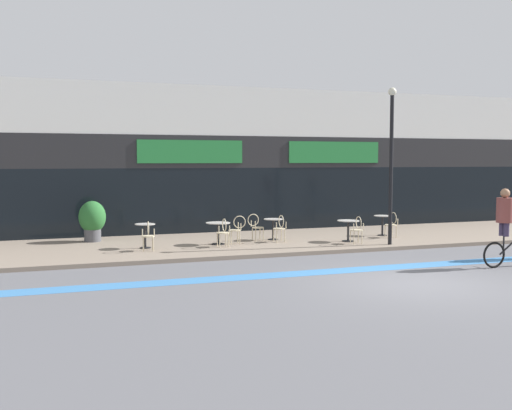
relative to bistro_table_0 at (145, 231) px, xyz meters
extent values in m
plane|color=#5B5B60|center=(5.11, -6.75, -0.65)|extent=(120.00, 120.00, 0.00)
cube|color=gray|center=(5.11, 0.50, -0.59)|extent=(40.00, 5.50, 0.12)
cube|color=silver|center=(5.11, 5.25, 2.13)|extent=(40.00, 4.00, 5.56)
cube|color=black|center=(5.11, 3.28, 0.67)|extent=(38.80, 0.10, 2.40)
cube|color=#232326|center=(5.11, 3.30, 2.47)|extent=(39.20, 0.14, 1.20)
cube|color=#237A38|center=(2.20, 3.23, 2.47)|extent=(3.92, 0.08, 0.84)
cube|color=#237A38|center=(8.03, 3.23, 2.47)|extent=(3.92, 0.08, 0.84)
cube|color=#3D7AB7|center=(5.11, -4.77, -0.64)|extent=(36.00, 0.70, 0.01)
cylinder|color=black|center=(0.00, 0.00, -0.51)|extent=(0.34, 0.34, 0.02)
cylinder|color=black|center=(0.00, 0.00, -0.16)|extent=(0.07, 0.07, 0.73)
cylinder|color=#ADA8A3|center=(0.00, 0.00, 0.21)|extent=(0.61, 0.61, 0.02)
cylinder|color=black|center=(2.33, 0.05, -0.51)|extent=(0.43, 0.43, 0.02)
cylinder|color=black|center=(2.33, 0.05, -0.19)|extent=(0.07, 0.07, 0.68)
cylinder|color=#ADA8A3|center=(2.33, 0.05, 0.17)|extent=(0.78, 0.78, 0.02)
cylinder|color=black|center=(4.39, 0.53, -0.51)|extent=(0.35, 0.35, 0.02)
cylinder|color=black|center=(4.39, 0.53, -0.18)|extent=(0.07, 0.07, 0.69)
cylinder|color=#ADA8A3|center=(4.39, 0.53, 0.17)|extent=(0.63, 0.63, 0.02)
cylinder|color=black|center=(6.59, -0.69, -0.51)|extent=(0.40, 0.40, 0.02)
cylinder|color=black|center=(6.59, -0.69, -0.19)|extent=(0.07, 0.07, 0.68)
cylinder|color=#ADA8A3|center=(6.59, -0.69, 0.16)|extent=(0.73, 0.73, 0.02)
cylinder|color=black|center=(8.48, 0.29, -0.51)|extent=(0.34, 0.34, 0.02)
cylinder|color=black|center=(8.48, 0.29, -0.18)|extent=(0.07, 0.07, 0.69)
cylinder|color=#ADA8A3|center=(8.48, 0.29, 0.18)|extent=(0.61, 0.61, 0.02)
cylinder|color=beige|center=(0.00, -0.55, -0.09)|extent=(0.44, 0.44, 0.03)
cylinder|color=beige|center=(-0.13, -0.40, -0.32)|extent=(0.03, 0.03, 0.42)
cylinder|color=beige|center=(0.15, -0.42, -0.32)|extent=(0.03, 0.03, 0.42)
cylinder|color=beige|center=(-0.15, -0.68, -0.32)|extent=(0.03, 0.03, 0.42)
cylinder|color=beige|center=(0.13, -0.70, -0.32)|extent=(0.03, 0.03, 0.42)
torus|color=beige|center=(-0.02, -0.72, 0.17)|extent=(0.07, 0.41, 0.41)
cylinder|color=beige|center=(-0.19, -0.70, 0.04)|extent=(0.03, 0.03, 0.23)
cylinder|color=beige|center=(0.15, -0.74, 0.04)|extent=(0.03, 0.03, 0.23)
cylinder|color=beige|center=(2.33, -0.50, -0.09)|extent=(0.40, 0.40, 0.03)
cylinder|color=beige|center=(2.19, -0.36, -0.32)|extent=(0.03, 0.03, 0.42)
cylinder|color=beige|center=(2.47, -0.36, -0.32)|extent=(0.03, 0.03, 0.42)
cylinder|color=beige|center=(2.18, -0.64, -0.32)|extent=(0.03, 0.03, 0.42)
cylinder|color=beige|center=(2.46, -0.64, -0.32)|extent=(0.03, 0.03, 0.42)
torus|color=beige|center=(2.32, -0.67, 0.17)|extent=(0.03, 0.41, 0.41)
cylinder|color=beige|center=(2.15, -0.67, 0.04)|extent=(0.03, 0.03, 0.23)
cylinder|color=beige|center=(2.50, -0.67, 0.04)|extent=(0.03, 0.03, 0.23)
cylinder|color=beige|center=(2.88, 0.05, -0.09)|extent=(0.42, 0.42, 0.03)
cylinder|color=beige|center=(2.73, -0.08, -0.32)|extent=(0.03, 0.03, 0.42)
cylinder|color=beige|center=(2.74, 0.20, -0.32)|extent=(0.03, 0.03, 0.42)
cylinder|color=beige|center=(3.01, -0.10, -0.32)|extent=(0.03, 0.03, 0.42)
cylinder|color=beige|center=(3.02, 0.18, -0.32)|extent=(0.03, 0.03, 0.42)
torus|color=beige|center=(3.05, 0.04, 0.17)|extent=(0.41, 0.05, 0.41)
cylinder|color=beige|center=(3.03, -0.13, 0.04)|extent=(0.03, 0.03, 0.23)
cylinder|color=beige|center=(3.06, 0.21, 0.04)|extent=(0.03, 0.03, 0.23)
cylinder|color=beige|center=(4.39, -0.02, -0.09)|extent=(0.41, 0.41, 0.03)
cylinder|color=beige|center=(4.25, 0.11, -0.32)|extent=(0.03, 0.03, 0.42)
cylinder|color=beige|center=(4.53, 0.12, -0.32)|extent=(0.03, 0.03, 0.42)
cylinder|color=beige|center=(4.26, -0.17, -0.32)|extent=(0.03, 0.03, 0.42)
cylinder|color=beige|center=(4.54, -0.16, -0.32)|extent=(0.03, 0.03, 0.42)
torus|color=beige|center=(4.40, -0.19, 0.17)|extent=(0.04, 0.41, 0.41)
cylinder|color=beige|center=(4.23, -0.20, 0.04)|extent=(0.03, 0.03, 0.23)
cylinder|color=beige|center=(4.57, -0.19, 0.04)|extent=(0.03, 0.03, 0.23)
cylinder|color=beige|center=(3.84, 0.53, -0.09)|extent=(0.43, 0.43, 0.03)
cylinder|color=beige|center=(3.97, 0.68, -0.32)|extent=(0.03, 0.03, 0.42)
cylinder|color=beige|center=(3.99, 0.40, -0.32)|extent=(0.03, 0.03, 0.42)
cylinder|color=beige|center=(3.69, 0.66, -0.32)|extent=(0.03, 0.03, 0.42)
cylinder|color=beige|center=(3.72, 0.38, -0.32)|extent=(0.03, 0.03, 0.42)
torus|color=beige|center=(3.68, 0.51, 0.17)|extent=(0.41, 0.06, 0.41)
cylinder|color=beige|center=(3.66, 0.68, 0.04)|extent=(0.03, 0.03, 0.23)
cylinder|color=beige|center=(3.69, 0.34, 0.04)|extent=(0.03, 0.03, 0.23)
cylinder|color=beige|center=(6.59, -1.24, -0.09)|extent=(0.43, 0.43, 0.03)
cylinder|color=beige|center=(6.46, -1.09, -0.32)|extent=(0.03, 0.03, 0.42)
cylinder|color=beige|center=(6.74, -1.11, -0.32)|extent=(0.03, 0.03, 0.42)
cylinder|color=beige|center=(6.44, -1.37, -0.32)|extent=(0.03, 0.03, 0.42)
cylinder|color=beige|center=(6.72, -1.39, -0.32)|extent=(0.03, 0.03, 0.42)
torus|color=beige|center=(6.58, -1.41, 0.17)|extent=(0.06, 0.41, 0.41)
cylinder|color=beige|center=(6.41, -1.40, 0.04)|extent=(0.03, 0.03, 0.23)
cylinder|color=beige|center=(6.75, -1.42, 0.04)|extent=(0.03, 0.03, 0.23)
cylinder|color=beige|center=(8.48, -0.26, -0.09)|extent=(0.41, 0.41, 0.03)
cylinder|color=beige|center=(8.35, -0.11, -0.32)|extent=(0.03, 0.03, 0.42)
cylinder|color=beige|center=(8.63, -0.12, -0.32)|extent=(0.03, 0.03, 0.42)
cylinder|color=beige|center=(8.34, -0.39, -0.32)|extent=(0.03, 0.03, 0.42)
cylinder|color=beige|center=(8.62, -0.40, -0.32)|extent=(0.03, 0.03, 0.42)
torus|color=beige|center=(8.48, -0.43, 0.17)|extent=(0.04, 0.41, 0.41)
cylinder|color=beige|center=(8.31, -0.42, 0.04)|extent=(0.03, 0.03, 0.23)
cylinder|color=beige|center=(8.65, -0.43, 0.04)|extent=(0.03, 0.03, 0.23)
cylinder|color=#4C4C51|center=(-1.41, 2.10, -0.31)|extent=(0.55, 0.55, 0.44)
ellipsoid|color=#28662D|center=(-1.41, 2.10, 0.29)|extent=(0.88, 0.88, 1.06)
cylinder|color=black|center=(7.51, -1.77, 1.85)|extent=(0.12, 0.12, 4.76)
sphere|color=beige|center=(7.51, -1.77, 4.31)|extent=(0.26, 0.26, 0.26)
torus|color=black|center=(8.18, -5.73, -0.30)|extent=(0.69, 0.06, 0.69)
cylinder|color=black|center=(8.77, -5.72, -0.01)|extent=(0.83, 0.05, 0.62)
cylinder|color=black|center=(8.48, -5.73, -0.06)|extent=(0.04, 0.04, 0.48)
cylinder|color=#382D47|center=(8.48, -5.64, 0.36)|extent=(0.15, 0.15, 0.36)
cylinder|color=#382D47|center=(8.48, -5.81, 0.36)|extent=(0.15, 0.15, 0.36)
cylinder|color=brown|center=(8.48, -5.73, 0.86)|extent=(0.42, 0.42, 0.65)
sphere|color=#9E7051|center=(8.48, -5.73, 1.31)|extent=(0.24, 0.24, 0.24)
camera|label=1|loc=(-2.79, -18.27, 2.17)|focal=42.00mm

